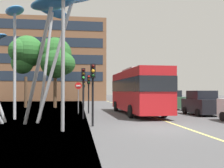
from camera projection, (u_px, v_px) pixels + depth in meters
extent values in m
cube|color=#4C4C4F|center=(162.00, 130.00, 13.10)|extent=(120.00, 240.00, 0.10)
cube|color=#E0D666|center=(186.00, 128.00, 13.27)|extent=(0.16, 144.00, 0.01)
cube|color=red|center=(137.00, 91.00, 21.46)|extent=(2.85, 10.51, 3.25)
cube|color=black|center=(137.00, 85.00, 21.48)|extent=(2.88, 10.61, 1.04)
cube|color=yellow|center=(124.00, 78.00, 26.59)|extent=(1.39, 0.14, 0.36)
cube|color=#B2B2B7|center=(137.00, 70.00, 21.51)|extent=(2.00, 3.71, 0.24)
cylinder|color=black|center=(141.00, 106.00, 24.82)|extent=(0.31, 0.97, 0.96)
cylinder|color=black|center=(116.00, 106.00, 24.41)|extent=(0.31, 0.97, 0.96)
cylinder|color=black|center=(164.00, 111.00, 18.80)|extent=(0.31, 0.97, 0.96)
cylinder|color=black|center=(131.00, 111.00, 18.39)|extent=(0.31, 0.97, 0.96)
cylinder|color=#9EA0A5|center=(55.00, 61.00, 15.52)|extent=(2.34, 0.69, 7.62)
cylinder|color=#9EA0A5|center=(46.00, 64.00, 17.78)|extent=(1.00, 1.18, 7.77)
ellipsoid|color=#388EDB|center=(53.00, 11.00, 18.38)|extent=(2.91, 3.22, 0.82)
cylinder|color=#9EA0A5|center=(15.00, 63.00, 17.99)|extent=(0.59, 1.36, 7.85)
ellipsoid|color=#4299E0|center=(15.00, 11.00, 18.63)|extent=(2.19, 3.37, 0.79)
cylinder|color=#9EA0A5|center=(38.00, 67.00, 14.24)|extent=(1.99, 2.21, 6.67)
ellipsoid|color=#388EDB|center=(52.00, 3.00, 13.48)|extent=(3.42, 3.58, 0.60)
cylinder|color=black|center=(93.00, 95.00, 14.12)|extent=(0.12, 0.12, 3.45)
cube|color=black|center=(93.00, 71.00, 14.02)|extent=(0.28, 0.24, 0.80)
sphere|color=#390706|center=(93.00, 66.00, 13.90)|extent=(0.18, 0.18, 0.18)
sphere|color=orange|center=(93.00, 71.00, 13.89)|extent=(0.18, 0.18, 0.18)
sphere|color=black|center=(93.00, 76.00, 13.88)|extent=(0.18, 0.18, 0.18)
cylinder|color=black|center=(83.00, 94.00, 17.80)|extent=(0.12, 0.12, 3.53)
cube|color=black|center=(83.00, 74.00, 17.70)|extent=(0.28, 0.24, 0.80)
sphere|color=#390706|center=(83.00, 70.00, 17.58)|extent=(0.18, 0.18, 0.18)
sphere|color=#3A2707|center=(83.00, 74.00, 17.57)|extent=(0.18, 0.18, 0.18)
sphere|color=green|center=(83.00, 78.00, 17.56)|extent=(0.18, 0.18, 0.18)
cylinder|color=black|center=(89.00, 94.00, 22.27)|extent=(0.12, 0.12, 3.34)
cube|color=black|center=(89.00, 80.00, 22.17)|extent=(0.28, 0.24, 0.80)
sphere|color=red|center=(89.00, 77.00, 22.05)|extent=(0.18, 0.18, 0.18)
sphere|color=#3A2707|center=(89.00, 80.00, 22.04)|extent=(0.18, 0.18, 0.18)
sphere|color=black|center=(89.00, 83.00, 22.03)|extent=(0.18, 0.18, 0.18)
cylinder|color=black|center=(84.00, 94.00, 31.05)|extent=(0.12, 0.12, 3.22)
cube|color=black|center=(84.00, 84.00, 30.95)|extent=(0.28, 0.24, 0.80)
sphere|color=#390706|center=(84.00, 82.00, 30.83)|extent=(0.18, 0.18, 0.18)
sphere|color=orange|center=(84.00, 84.00, 30.82)|extent=(0.18, 0.18, 0.18)
sphere|color=black|center=(84.00, 86.00, 30.81)|extent=(0.18, 0.18, 0.18)
cylinder|color=black|center=(223.00, 117.00, 16.42)|extent=(0.20, 0.60, 0.60)
cube|color=black|center=(201.00, 106.00, 20.77)|extent=(1.85, 3.86, 1.12)
cube|color=black|center=(201.00, 95.00, 20.80)|extent=(1.70, 2.12, 0.69)
cylinder|color=black|center=(205.00, 110.00, 22.07)|extent=(0.20, 0.60, 0.60)
cylinder|color=black|center=(185.00, 110.00, 21.82)|extent=(0.20, 0.60, 0.60)
cylinder|color=black|center=(220.00, 112.00, 19.69)|extent=(0.20, 0.60, 0.60)
cylinder|color=black|center=(198.00, 113.00, 19.45)|extent=(0.20, 0.60, 0.60)
cube|color=#2D5138|center=(170.00, 102.00, 27.45)|extent=(1.89, 4.29, 1.18)
cube|color=black|center=(170.00, 93.00, 27.48)|extent=(1.74, 2.36, 0.65)
cylinder|color=black|center=(174.00, 106.00, 28.88)|extent=(0.20, 0.60, 0.60)
cylinder|color=black|center=(158.00, 106.00, 28.63)|extent=(0.20, 0.60, 0.60)
cylinder|color=black|center=(183.00, 107.00, 26.25)|extent=(0.20, 0.60, 0.60)
cylinder|color=black|center=(166.00, 107.00, 26.00)|extent=(0.20, 0.60, 0.60)
cylinder|color=gray|center=(63.00, 46.00, 12.41)|extent=(0.18, 0.18, 8.30)
cylinder|color=brown|center=(55.00, 91.00, 30.03)|extent=(0.40, 0.40, 3.82)
sphere|color=#286028|center=(50.00, 49.00, 30.52)|extent=(2.43, 2.43, 2.43)
sphere|color=#286028|center=(55.00, 54.00, 30.85)|extent=(3.96, 3.96, 3.96)
sphere|color=#286028|center=(65.00, 64.00, 29.98)|extent=(2.52, 2.52, 2.52)
sphere|color=#286028|center=(56.00, 63.00, 30.20)|extent=(3.72, 3.72, 3.72)
cylinder|color=brown|center=(26.00, 92.00, 30.22)|extent=(0.34, 0.34, 3.67)
sphere|color=#2D6B2D|center=(27.00, 52.00, 30.98)|extent=(3.89, 3.89, 3.89)
sphere|color=#2D6B2D|center=(21.00, 51.00, 30.30)|extent=(2.89, 2.89, 2.89)
sphere|color=#2D6B2D|center=(22.00, 63.00, 30.74)|extent=(2.61, 2.61, 2.61)
sphere|color=#2D6B2D|center=(29.00, 53.00, 30.78)|extent=(2.65, 2.65, 2.65)
cylinder|color=gray|center=(78.00, 98.00, 22.41)|extent=(0.08, 0.08, 2.72)
cylinder|color=red|center=(78.00, 86.00, 22.41)|extent=(0.60, 0.03, 0.60)
cube|color=white|center=(78.00, 86.00, 22.38)|extent=(0.40, 0.04, 0.11)
cube|color=brown|center=(50.00, 62.00, 56.27)|extent=(23.53, 14.10, 16.69)
cube|color=#1E2838|center=(46.00, 76.00, 49.16)|extent=(22.12, 0.08, 1.87)
cube|color=#1E2838|center=(46.00, 59.00, 49.26)|extent=(22.12, 0.08, 1.87)
cube|color=#1E2838|center=(46.00, 42.00, 49.35)|extent=(22.12, 0.08, 1.87)
cube|color=#1E2838|center=(46.00, 25.00, 49.44)|extent=(22.12, 0.08, 1.87)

